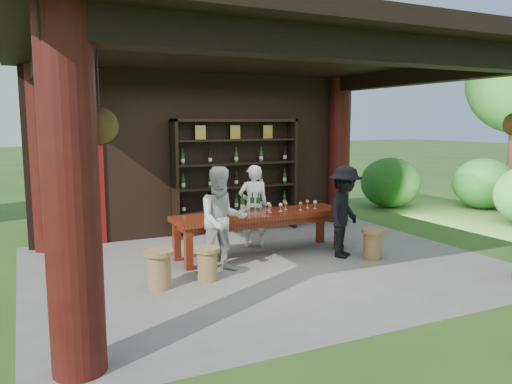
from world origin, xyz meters
name	(u,v)px	position (x,y,z in m)	size (l,w,h in m)	color
ground	(266,265)	(0.00, 0.00, 0.00)	(90.00, 90.00, 0.00)	#2D5119
pavilion	(255,133)	(-0.01, 0.43, 2.13)	(7.50, 6.00, 3.60)	slate
wine_shelf	(236,176)	(0.52, 2.45, 1.19)	(2.70, 0.41, 2.38)	black
tasting_table	(261,219)	(0.19, 0.60, 0.63)	(3.13, 0.87, 0.75)	#5C1B0D
stool_near_left	(207,263)	(-1.15, -0.35, 0.26)	(0.38, 0.38, 0.49)	olive
stool_near_right	(373,243)	(1.79, -0.45, 0.28)	(0.39, 0.39, 0.52)	olive
stool_far_left	(159,268)	(-1.88, -0.40, 0.29)	(0.41, 0.41, 0.55)	olive
host	(253,206)	(0.33, 1.21, 0.77)	(0.56, 0.37, 1.53)	white
guest_woman	(222,220)	(-0.78, -0.04, 0.82)	(0.80, 0.62, 1.64)	beige
guest_man	(345,212)	(1.43, -0.13, 0.79)	(1.02, 0.59, 1.58)	black
table_bottles	(251,201)	(0.15, 0.92, 0.90)	(0.39, 0.15, 0.31)	#194C1E
table_glasses	(290,206)	(0.78, 0.62, 0.82)	(1.00, 0.29, 0.15)	silver
napkin_basket	(215,213)	(-0.68, 0.51, 0.82)	(0.26, 0.18, 0.14)	#BF6672
shrubs	(366,212)	(2.59, 0.76, 0.55)	(15.84, 8.38, 1.36)	#194C14
trees	(391,72)	(3.69, 1.49, 3.37)	(20.72, 11.16, 4.80)	#3F2819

